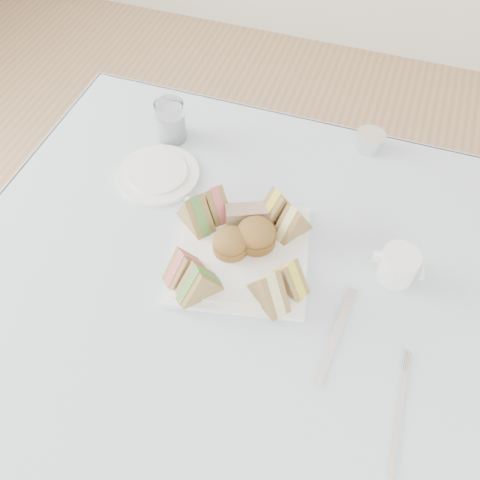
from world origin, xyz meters
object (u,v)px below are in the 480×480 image
(table, at_px, (227,384))
(serving_plate, at_px, (240,255))
(creamer_jug, at_px, (398,265))
(water_glass, at_px, (171,121))

(table, relative_size, serving_plate, 3.65)
(serving_plate, xyz_separation_m, creamer_jug, (0.27, 0.05, 0.02))
(serving_plate, distance_m, creamer_jug, 0.28)
(serving_plate, height_order, water_glass, water_glass)
(table, height_order, creamer_jug, creamer_jug)
(water_glass, bearing_deg, table, -55.07)
(serving_plate, relative_size, water_glass, 2.69)
(serving_plate, bearing_deg, creamer_jug, -1.60)
(serving_plate, bearing_deg, water_glass, 121.33)
(table, distance_m, serving_plate, 0.39)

